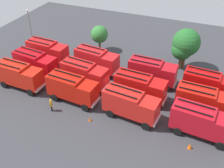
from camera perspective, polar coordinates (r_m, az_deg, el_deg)
ground_plane at (r=39.08m, az=0.00°, el=-1.68°), size 63.07×63.07×0.00m
fire_truck_0 at (r=41.18m, az=-19.17°, el=1.87°), size 7.29×2.99×3.88m
fire_truck_1 at (r=36.60m, az=-8.49°, el=-0.82°), size 7.36×3.17×3.88m
fire_truck_2 at (r=33.56m, az=3.97°, el=-4.25°), size 7.41×3.36×3.88m
fire_truck_3 at (r=32.77m, az=18.52°, el=-7.52°), size 7.39×3.28×3.88m
fire_truck_4 at (r=43.58m, az=-16.05°, el=4.42°), size 7.43×3.40×3.88m
fire_truck_5 at (r=39.37m, az=-5.93°, el=2.22°), size 7.42×3.38×3.88m
fire_truck_6 at (r=36.68m, az=5.99°, el=-0.51°), size 7.33×3.11×3.88m
fire_truck_7 at (r=35.91m, az=18.97°, el=-3.40°), size 7.29×2.98×3.88m
fire_truck_8 at (r=46.62m, az=-13.61°, el=6.92°), size 7.33×3.08×3.88m
fire_truck_9 at (r=42.76m, az=-3.32°, el=5.22°), size 7.43×3.40×3.88m
fire_truck_10 at (r=40.20m, az=8.56°, el=2.75°), size 7.24×2.86×3.88m
fire_truck_11 at (r=39.27m, az=19.96°, el=-0.03°), size 7.34×3.14×3.88m
firefighter_0 at (r=36.07m, az=-12.85°, el=-4.33°), size 0.42×0.48×1.77m
tree_0 at (r=48.65m, az=-2.70°, el=10.52°), size 3.09×3.09×4.79m
tree_1 at (r=44.19m, az=14.68°, el=7.06°), size 3.33×3.33×5.15m
tree_2 at (r=44.11m, az=15.57°, el=8.49°), size 4.40×4.40×6.81m
traffic_cone_0 at (r=34.25m, az=-4.70°, el=-7.47°), size 0.39×0.39×0.55m
traffic_cone_1 at (r=32.12m, az=16.28°, el=-12.60°), size 0.48×0.48×0.68m
lamppost at (r=51.63m, az=-17.04°, el=11.74°), size 0.36×0.36×7.32m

